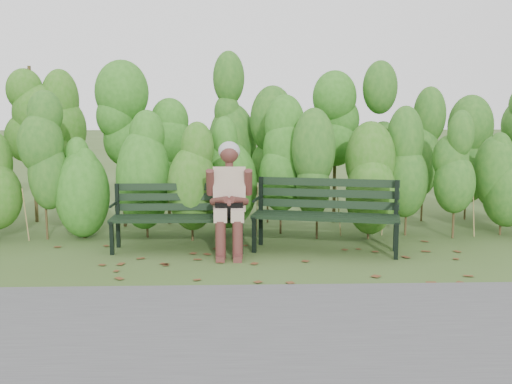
{
  "coord_description": "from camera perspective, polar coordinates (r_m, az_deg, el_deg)",
  "views": [
    {
      "loc": [
        -0.24,
        -6.6,
        1.74
      ],
      "look_at": [
        0.0,
        0.35,
        0.75
      ],
      "focal_mm": 42.0,
      "sensor_mm": 36.0,
      "label": 1
    }
  ],
  "objects": [
    {
      "name": "seated_woman",
      "position": [
        7.16,
        -2.57,
        -0.02
      ],
      "size": [
        0.56,
        0.81,
        1.33
      ],
      "color": "tan",
      "rests_on": "ground"
    },
    {
      "name": "bench_right",
      "position": [
        7.33,
        6.7,
        -1.59
      ],
      "size": [
        1.83,
        0.96,
        0.87
      ],
      "color": "black",
      "rests_on": "ground"
    },
    {
      "name": "ground",
      "position": [
        6.83,
        0.1,
        -6.66
      ],
      "size": [
        80.0,
        80.0,
        0.0
      ],
      "primitive_type": "plane",
      "color": "#3A5221"
    },
    {
      "name": "leaf_litter",
      "position": [
        6.72,
        0.2,
        -6.88
      ],
      "size": [
        5.82,
        2.26,
        0.01
      ],
      "color": "brown",
      "rests_on": "ground"
    },
    {
      "name": "bench_left",
      "position": [
        7.4,
        -7.38,
        -1.82
      ],
      "size": [
        1.61,
        0.53,
        0.8
      ],
      "color": "black",
      "rests_on": "ground"
    },
    {
      "name": "footpath",
      "position": [
        4.74,
        1.1,
        -13.38
      ],
      "size": [
        60.0,
        2.5,
        0.01
      ],
      "primitive_type": "cube",
      "color": "#474749",
      "rests_on": "ground"
    },
    {
      "name": "hedge_band",
      "position": [
        8.48,
        -0.36,
        4.84
      ],
      "size": [
        11.04,
        1.67,
        2.42
      ],
      "color": "#47381E",
      "rests_on": "ground"
    }
  ]
}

